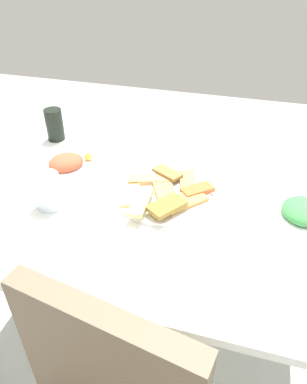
% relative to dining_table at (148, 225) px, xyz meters
% --- Properties ---
extents(ground_plane, '(6.00, 6.00, 0.00)m').
position_rel_dining_table_xyz_m(ground_plane, '(0.00, 0.00, -0.67)').
color(ground_plane, '#B1B5AE').
extents(dining_table, '(1.21, 0.78, 0.75)m').
position_rel_dining_table_xyz_m(dining_table, '(0.00, 0.00, 0.00)').
color(dining_table, white).
rests_on(dining_table, ground_plane).
extents(pide_platter, '(0.30, 0.30, 0.04)m').
position_rel_dining_table_xyz_m(pide_platter, '(-0.04, -0.04, 0.10)').
color(pide_platter, white).
rests_on(pide_platter, dining_table).
extents(salad_plate_greens, '(0.21, 0.21, 0.05)m').
position_rel_dining_table_xyz_m(salad_plate_greens, '(-0.44, -0.05, 0.10)').
color(salad_plate_greens, white).
rests_on(salad_plate_greens, dining_table).
extents(salad_plate_rice, '(0.21, 0.21, 0.05)m').
position_rel_dining_table_xyz_m(salad_plate_rice, '(0.32, -0.11, 0.10)').
color(salad_plate_rice, white).
rests_on(salad_plate_rice, dining_table).
extents(soda_can, '(0.07, 0.07, 0.12)m').
position_rel_dining_table_xyz_m(soda_can, '(0.46, -0.30, 0.15)').
color(soda_can, black).
rests_on(soda_can, dining_table).
extents(drinking_glass, '(0.07, 0.07, 0.11)m').
position_rel_dining_table_xyz_m(drinking_glass, '(0.27, 0.09, 0.14)').
color(drinking_glass, silver).
rests_on(drinking_glass, dining_table).
extents(paper_napkin, '(0.17, 0.17, 0.00)m').
position_rel_dining_table_xyz_m(paper_napkin, '(0.23, 0.23, 0.09)').
color(paper_napkin, white).
rests_on(paper_napkin, dining_table).
extents(fork, '(0.16, 0.07, 0.00)m').
position_rel_dining_table_xyz_m(fork, '(0.23, 0.22, 0.09)').
color(fork, silver).
rests_on(fork, paper_napkin).
extents(spoon, '(0.16, 0.07, 0.00)m').
position_rel_dining_table_xyz_m(spoon, '(0.23, 0.25, 0.09)').
color(spoon, silver).
rests_on(spoon, paper_napkin).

